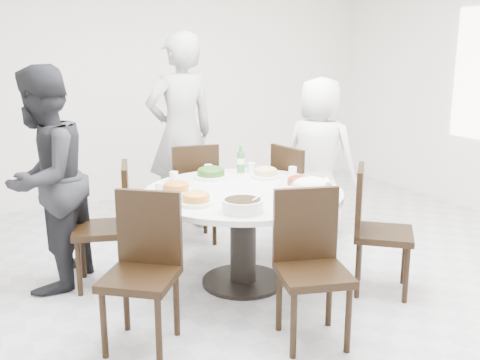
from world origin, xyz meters
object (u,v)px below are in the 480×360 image
chair_sw (140,274)px  chair_s (314,270)px  dining_table (243,238)px  diner_left (44,180)px  soup_bowl (243,206)px  beverage_bottle (241,159)px  chair_ne (303,196)px  diner_middle (181,134)px  rice_bowl (311,193)px  chair_n (192,192)px  diner_right (319,157)px  chair_se (384,231)px  chair_nw (102,226)px

chair_sw → chair_s: (0.96, -0.44, 0.00)m
dining_table → diner_left: 1.55m
soup_bowl → beverage_bottle: (0.53, 1.01, 0.07)m
chair_ne → diner_middle: diner_middle is taller
dining_table → rice_bowl: size_ratio=5.12×
chair_sw → beverage_bottle: (1.26, 1.06, 0.39)m
chair_n → rice_bowl: (0.24, -1.55, 0.34)m
beverage_bottle → diner_right: bearing=11.6°
chair_sw → beverage_bottle: bearing=79.5°
diner_middle → rice_bowl: (0.19, -1.92, -0.15)m
chair_s → chair_se: size_ratio=1.00×
chair_nw → chair_sw: (-0.03, -1.01, 0.00)m
diner_right → beverage_bottle: (-0.96, -0.20, 0.11)m
diner_middle → beverage_bottle: diner_middle is taller
soup_bowl → chair_n: bearing=79.1°
chair_ne → chair_n: bearing=47.3°
chair_ne → soup_bowl: 1.50m
chair_ne → diner_right: diner_right is taller
chair_sw → rice_bowl: 1.32m
chair_n → rice_bowl: chair_n is taller
beverage_bottle → chair_nw: bearing=-177.5°
chair_sw → beverage_bottle: 1.70m
chair_ne → beverage_bottle: beverage_bottle is taller
rice_bowl → soup_bowl: bearing=179.3°
chair_se → beverage_bottle: beverage_bottle is taller
chair_s → diner_right: bearing=71.0°
diner_middle → rice_bowl: 1.93m
chair_n → chair_nw: bearing=41.1°
chair_sw → rice_bowl: size_ratio=3.24×
chair_s → diner_left: diner_left is taller
chair_nw → chair_sw: size_ratio=1.00×
chair_se → soup_bowl: chair_se is taller
dining_table → chair_nw: 1.08m
soup_bowl → chair_sw: bearing=-175.8°
chair_n → chair_s: bearing=98.5°
chair_n → diner_right: diner_right is taller
rice_bowl → chair_nw: bearing=142.2°
diner_middle → chair_n: bearing=78.3°
chair_sw → chair_n: bearing=96.6°
chair_ne → chair_se: size_ratio=1.00×
soup_bowl → diner_middle: bearing=79.6°
dining_table → diner_right: size_ratio=0.99×
chair_nw → chair_ne: bearing=107.3°
diner_middle → beverage_bottle: size_ratio=8.36×
chair_s → chair_n: bearing=105.6°
chair_nw → beverage_bottle: bearing=110.2°
chair_nw → diner_left: 0.54m
rice_bowl → dining_table: bearing=120.3°
chair_n → chair_se: (0.82, -1.68, 0.00)m
rice_bowl → chair_sw: bearing=-177.9°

